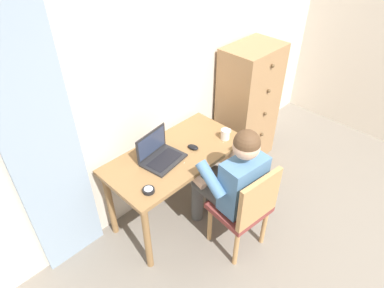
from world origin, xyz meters
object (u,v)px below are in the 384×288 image
(dresser, at_px, (248,106))
(chair, at_px, (246,207))
(laptop, at_px, (159,154))
(coffee_mug, at_px, (225,134))
(computer_mouse, at_px, (193,147))
(desk_clock, at_px, (149,190))
(person_seated, at_px, (231,179))
(desk, at_px, (176,164))

(dresser, bearing_deg, chair, -142.97)
(laptop, height_order, coffee_mug, laptop)
(laptop, xyz_separation_m, computer_mouse, (0.29, -0.10, -0.04))
(laptop, xyz_separation_m, desk_clock, (-0.30, -0.22, -0.04))
(computer_mouse, height_order, desk_clock, computer_mouse)
(dresser, bearing_deg, person_seated, -149.54)
(desk, height_order, dresser, dresser)
(person_seated, bearing_deg, laptop, 118.93)
(computer_mouse, bearing_deg, desk_clock, 179.53)
(person_seated, height_order, desk_clock, person_seated)
(dresser, distance_m, person_seated, 1.18)
(laptop, bearing_deg, dresser, 3.13)
(laptop, distance_m, computer_mouse, 0.31)
(chair, distance_m, computer_mouse, 0.67)
(desk, distance_m, person_seated, 0.51)
(desk_clock, bearing_deg, coffee_mug, 1.55)
(chair, relative_size, coffee_mug, 7.35)
(desk, bearing_deg, desk_clock, -157.20)
(desk, bearing_deg, chair, -78.61)
(person_seated, xyz_separation_m, coffee_mug, (0.31, 0.33, 0.12))
(chair, xyz_separation_m, laptop, (-0.27, 0.71, 0.30))
(person_seated, height_order, computer_mouse, person_seated)
(dresser, relative_size, laptop, 3.55)
(desk, distance_m, dresser, 1.18)
(computer_mouse, bearing_deg, person_seated, -102.42)
(desk, xyz_separation_m, dresser, (1.17, 0.11, 0.03))
(person_seated, bearing_deg, coffee_mug, 46.79)
(person_seated, relative_size, computer_mouse, 12.00)
(chair, distance_m, desk_clock, 0.80)
(desk_clock, height_order, coffee_mug, coffee_mug)
(desk, xyz_separation_m, laptop, (-0.14, 0.04, 0.16))
(coffee_mug, bearing_deg, person_seated, -133.21)
(desk, xyz_separation_m, person_seated, (0.15, -0.49, 0.04))
(chair, bearing_deg, desk_clock, 140.05)
(computer_mouse, relative_size, desk_clock, 1.11)
(desk_clock, bearing_deg, chair, -39.95)
(laptop, relative_size, coffee_mug, 3.11)
(laptop, bearing_deg, desk_clock, -143.63)
(person_seated, relative_size, desk_clock, 13.33)
(dresser, height_order, desk_clock, dresser)
(dresser, height_order, person_seated, dresser)
(dresser, xyz_separation_m, person_seated, (-1.02, -0.60, 0.01))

